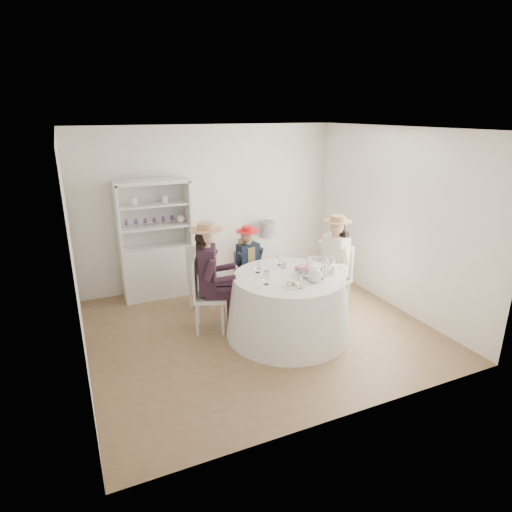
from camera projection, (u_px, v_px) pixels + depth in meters
name	position (u px, v px, depth m)	size (l,w,h in m)	color
ground	(259.00, 329.00, 6.00)	(4.50, 4.50, 0.00)	brown
ceiling	(259.00, 129.00, 5.13)	(4.50, 4.50, 0.00)	white
wall_back	(211.00, 207.00, 7.30)	(4.50, 4.50, 0.00)	white
wall_front	(351.00, 293.00, 3.84)	(4.50, 4.50, 0.00)	white
wall_left	(73.00, 260.00, 4.70)	(4.50, 4.50, 0.00)	white
wall_right	(395.00, 220.00, 6.44)	(4.50, 4.50, 0.00)	white
tea_table	(288.00, 305.00, 5.75)	(1.68, 1.68, 0.85)	white
hutch	(157.00, 256.00, 6.91)	(1.19, 0.59, 1.91)	silver
side_table	(267.00, 257.00, 7.75)	(0.50, 0.50, 0.78)	silver
hatbox	(267.00, 229.00, 7.59)	(0.28, 0.28, 0.28)	black
guest_left	(210.00, 271.00, 5.72)	(0.64, 0.58, 1.53)	silver
guest_mid	(249.00, 262.00, 6.52)	(0.47, 0.50, 1.27)	silver
guest_right	(334.00, 258.00, 6.35)	(0.59, 0.55, 1.47)	silver
spare_chair	(202.00, 274.00, 6.50)	(0.59, 0.59, 1.03)	silver
teacup_a	(267.00, 274.00, 5.58)	(0.08, 0.08, 0.06)	white
teacup_b	(284.00, 266.00, 5.88)	(0.07, 0.07, 0.06)	white
teacup_c	(306.00, 269.00, 5.78)	(0.08, 0.08, 0.06)	white
flower_bowl	(306.00, 275.00, 5.58)	(0.22, 0.22, 0.06)	white
flower_arrangement	(304.00, 268.00, 5.63)	(0.17, 0.17, 0.06)	pink
table_teapot	(315.00, 275.00, 5.40)	(0.26, 0.19, 0.20)	white
sandwich_plate	(292.00, 285.00, 5.29)	(0.26, 0.26, 0.06)	white
cupcake_stand	(328.00, 267.00, 5.68)	(0.24, 0.24, 0.23)	white
stemware_set	(289.00, 270.00, 5.59)	(0.88, 0.91, 0.15)	white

